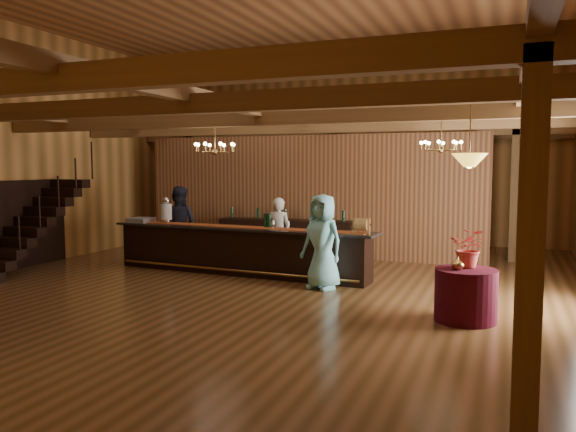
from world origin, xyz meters
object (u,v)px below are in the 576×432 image
(bartender, at_px, (279,233))
(staff_second, at_px, (179,224))
(guest, at_px, (322,242))
(tasting_bar, at_px, (239,250))
(beverage_dispenser, at_px, (166,210))
(floor_plant, at_px, (459,234))
(chandelier_left, at_px, (215,147))
(chandelier_right, at_px, (441,145))
(raffle_drum, at_px, (361,225))
(pendant_lamp, at_px, (470,160))
(round_table, at_px, (466,295))
(backbar_shelf, at_px, (285,239))

(bartender, distance_m, staff_second, 2.59)
(guest, bearing_deg, tasting_bar, 179.12)
(bartender, bearing_deg, tasting_bar, 48.26)
(tasting_bar, distance_m, beverage_dispenser, 2.10)
(guest, height_order, floor_plant, guest)
(chandelier_left, relative_size, floor_plant, 0.58)
(tasting_bar, relative_size, chandelier_right, 7.65)
(raffle_drum, distance_m, guest, 0.88)
(staff_second, relative_size, guest, 1.02)
(tasting_bar, bearing_deg, pendant_lamp, -20.19)
(raffle_drum, bearing_deg, staff_second, 168.02)
(round_table, bearing_deg, floor_plant, 95.48)
(round_table, bearing_deg, beverage_dispenser, 161.21)
(chandelier_left, bearing_deg, staff_second, 138.50)
(chandelier_left, distance_m, guest, 2.82)
(beverage_dispenser, distance_m, chandelier_left, 2.59)
(pendant_lamp, xyz_separation_m, staff_second, (-6.80, 2.91, -1.48))
(tasting_bar, distance_m, chandelier_left, 2.36)
(beverage_dispenser, xyz_separation_m, chandelier_right, (6.03, 0.53, 1.42))
(tasting_bar, bearing_deg, guest, -16.41)
(guest, bearing_deg, round_table, -7.52)
(raffle_drum, xyz_separation_m, staff_second, (-4.73, 1.00, -0.27))
(raffle_drum, bearing_deg, chandelier_left, -165.56)
(chandelier_right, bearing_deg, guest, -142.99)
(beverage_dispenser, relative_size, chandelier_right, 0.75)
(beverage_dispenser, distance_m, round_table, 7.18)
(tasting_bar, distance_m, guest, 2.30)
(backbar_shelf, xyz_separation_m, round_table, (4.68, -4.50, -0.09))
(chandelier_left, xyz_separation_m, pendant_lamp, (4.86, -1.19, -0.28))
(chandelier_left, xyz_separation_m, bartender, (0.64, 1.73, -1.87))
(tasting_bar, relative_size, staff_second, 3.33)
(backbar_shelf, relative_size, chandelier_right, 4.29)
(backbar_shelf, distance_m, chandelier_left, 3.99)
(bartender, xyz_separation_m, staff_second, (-2.58, -0.01, 0.11))
(round_table, distance_m, bartender, 5.15)
(raffle_drum, bearing_deg, tasting_bar, 175.40)
(round_table, height_order, floor_plant, floor_plant)
(floor_plant, bearing_deg, chandelier_left, -136.57)
(beverage_dispenser, height_order, staff_second, staff_second)
(floor_plant, bearing_deg, staff_second, -159.16)
(pendant_lamp, distance_m, staff_second, 7.54)
(pendant_lamp, distance_m, floor_plant, 5.60)
(guest, bearing_deg, floor_plant, 80.37)
(raffle_drum, height_order, chandelier_right, chandelier_right)
(raffle_drum, relative_size, chandelier_right, 0.43)
(tasting_bar, xyz_separation_m, pendant_lamp, (4.81, -2.12, 1.89))
(chandelier_right, distance_m, floor_plant, 3.21)
(pendant_lamp, bearing_deg, floor_plant, 95.48)
(backbar_shelf, xyz_separation_m, chandelier_left, (-0.18, -3.32, 2.20))
(raffle_drum, distance_m, bartender, 2.40)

